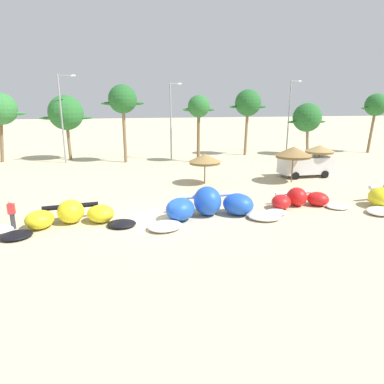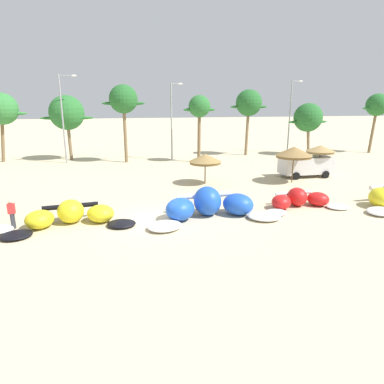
{
  "view_description": "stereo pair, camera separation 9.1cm",
  "coord_description": "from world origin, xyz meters",
  "px_view_note": "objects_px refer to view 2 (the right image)",
  "views": [
    {
      "loc": [
        -1.79,
        -18.75,
        6.68
      ],
      "look_at": [
        2.86,
        2.0,
        1.0
      ],
      "focal_mm": 31.61,
      "sensor_mm": 36.0,
      "label": 1
    },
    {
      "loc": [
        -1.7,
        -18.76,
        6.68
      ],
      "look_at": [
        2.86,
        2.0,
        1.0
      ],
      "focal_mm": 31.61,
      "sensor_mm": 36.0,
      "label": 2
    }
  ],
  "objects_px": {
    "kite_left": "(71,216)",
    "palm_center_right": "(249,104)",
    "kite_center": "(300,200)",
    "parked_van": "(305,165)",
    "palm_center_left": "(199,108)",
    "lamppost_west": "(64,115)",
    "kite_left_of_center": "(210,206)",
    "palm_left_of_gap": "(123,100)",
    "palm_right": "(377,106)",
    "palm_right_of_gap": "(308,118)",
    "palm_leftmost": "(2,109)",
    "palm_left": "(67,113)",
    "lamppost_west_center": "(172,118)",
    "person_by_umbrellas": "(12,214)",
    "beach_umbrella_near_palms": "(294,152)",
    "beach_umbrella_outermost": "(320,149)",
    "lamppost_east_center": "(291,113)",
    "beach_umbrella_middle": "(205,159)"
  },
  "relations": [
    {
      "from": "kite_center",
      "to": "beach_umbrella_outermost",
      "type": "distance_m",
      "value": 10.79
    },
    {
      "from": "kite_left_of_center",
      "to": "lamppost_west_center",
      "type": "xyz_separation_m",
      "value": [
        1.2,
        21.02,
        4.23
      ]
    },
    {
      "from": "palm_right_of_gap",
      "to": "lamppost_west",
      "type": "xyz_separation_m",
      "value": [
        -29.34,
        0.43,
        0.61
      ]
    },
    {
      "from": "beach_umbrella_outermost",
      "to": "palm_left",
      "type": "relative_size",
      "value": 0.39
    },
    {
      "from": "palm_center_left",
      "to": "palm_center_right",
      "type": "bearing_deg",
      "value": 27.9
    },
    {
      "from": "palm_left",
      "to": "lamppost_west_center",
      "type": "height_order",
      "value": "lamppost_west_center"
    },
    {
      "from": "kite_left_of_center",
      "to": "palm_leftmost",
      "type": "xyz_separation_m",
      "value": [
        -17.57,
        23.8,
        5.21
      ]
    },
    {
      "from": "person_by_umbrellas",
      "to": "palm_left",
      "type": "relative_size",
      "value": 0.22
    },
    {
      "from": "palm_leftmost",
      "to": "lamppost_east_center",
      "type": "distance_m",
      "value": 35.13
    },
    {
      "from": "parked_van",
      "to": "lamppost_east_center",
      "type": "bearing_deg",
      "value": 67.39
    },
    {
      "from": "palm_leftmost",
      "to": "parked_van",
      "type": "bearing_deg",
      "value": -26.92
    },
    {
      "from": "palm_right_of_gap",
      "to": "lamppost_east_center",
      "type": "bearing_deg",
      "value": 111.71
    },
    {
      "from": "kite_left",
      "to": "palm_center_right",
      "type": "bearing_deg",
      "value": 49.33
    },
    {
      "from": "beach_umbrella_middle",
      "to": "palm_center_left",
      "type": "relative_size",
      "value": 0.36
    },
    {
      "from": "kite_left_of_center",
      "to": "palm_left_of_gap",
      "type": "xyz_separation_m",
      "value": [
        -4.27,
        20.48,
        6.21
      ]
    },
    {
      "from": "person_by_umbrellas",
      "to": "palm_leftmost",
      "type": "relative_size",
      "value": 0.21
    },
    {
      "from": "palm_center_right",
      "to": "palm_right_of_gap",
      "type": "height_order",
      "value": "palm_center_right"
    },
    {
      "from": "palm_center_left",
      "to": "lamppost_west",
      "type": "bearing_deg",
      "value": 169.8
    },
    {
      "from": "kite_left_of_center",
      "to": "beach_umbrella_middle",
      "type": "relative_size",
      "value": 3.08
    },
    {
      "from": "kite_left_of_center",
      "to": "palm_center_right",
      "type": "xyz_separation_m",
      "value": [
        11.21,
        22.69,
        5.82
      ]
    },
    {
      "from": "palm_left_of_gap",
      "to": "lamppost_east_center",
      "type": "distance_m",
      "value": 22.12
    },
    {
      "from": "palm_center_left",
      "to": "palm_center_right",
      "type": "xyz_separation_m",
      "value": [
        7.31,
        3.87,
        0.45
      ]
    },
    {
      "from": "kite_left_of_center",
      "to": "palm_right_of_gap",
      "type": "xyz_separation_m",
      "value": [
        18.6,
        21.02,
        4.06
      ]
    },
    {
      "from": "kite_left_of_center",
      "to": "person_by_umbrellas",
      "type": "height_order",
      "value": "kite_left_of_center"
    },
    {
      "from": "kite_left_of_center",
      "to": "beach_umbrella_middle",
      "type": "bearing_deg",
      "value": 77.32
    },
    {
      "from": "beach_umbrella_near_palms",
      "to": "beach_umbrella_outermost",
      "type": "bearing_deg",
      "value": 25.68
    },
    {
      "from": "palm_right_of_gap",
      "to": "palm_leftmost",
      "type": "bearing_deg",
      "value": 175.6
    },
    {
      "from": "palm_center_left",
      "to": "palm_center_right",
      "type": "height_order",
      "value": "palm_center_right"
    },
    {
      "from": "kite_left_of_center",
      "to": "palm_right",
      "type": "relative_size",
      "value": 1.07
    },
    {
      "from": "parked_van",
      "to": "lamppost_west_center",
      "type": "distance_m",
      "value": 16.24
    },
    {
      "from": "kite_left",
      "to": "parked_van",
      "type": "xyz_separation_m",
      "value": [
        19.42,
        8.63,
        0.58
      ]
    },
    {
      "from": "parked_van",
      "to": "kite_left_of_center",
      "type": "bearing_deg",
      "value": -141.78
    },
    {
      "from": "palm_left",
      "to": "palm_right",
      "type": "xyz_separation_m",
      "value": [
        39.26,
        -2.79,
        0.78
      ]
    },
    {
      "from": "palm_leftmost",
      "to": "palm_center_right",
      "type": "height_order",
      "value": "palm_center_right"
    },
    {
      "from": "palm_right_of_gap",
      "to": "palm_center_right",
      "type": "bearing_deg",
      "value": 167.26
    },
    {
      "from": "palm_leftmost",
      "to": "palm_left_of_gap",
      "type": "relative_size",
      "value": 0.9
    },
    {
      "from": "palm_center_left",
      "to": "palm_right",
      "type": "distance_m",
      "value": 24.73
    },
    {
      "from": "kite_center",
      "to": "lamppost_east_center",
      "type": "bearing_deg",
      "value": 63.87
    },
    {
      "from": "kite_left_of_center",
      "to": "parked_van",
      "type": "xyz_separation_m",
      "value": [
        11.49,
        9.05,
        0.42
      ]
    },
    {
      "from": "palm_left",
      "to": "lamppost_west_center",
      "type": "distance_m",
      "value": 12.27
    },
    {
      "from": "kite_left_of_center",
      "to": "palm_right",
      "type": "xyz_separation_m",
      "value": [
        28.53,
        21.03,
        5.53
      ]
    },
    {
      "from": "kite_center",
      "to": "parked_van",
      "type": "height_order",
      "value": "parked_van"
    },
    {
      "from": "person_by_umbrellas",
      "to": "palm_left_of_gap",
      "type": "relative_size",
      "value": 0.19
    },
    {
      "from": "beach_umbrella_near_palms",
      "to": "kite_center",
      "type": "bearing_deg",
      "value": -114.53
    },
    {
      "from": "beach_umbrella_outermost",
      "to": "palm_center_left",
      "type": "xyz_separation_m",
      "value": [
        -8.97,
        9.88,
        3.52
      ]
    },
    {
      "from": "beach_umbrella_middle",
      "to": "lamppost_west",
      "type": "relative_size",
      "value": 0.28
    },
    {
      "from": "palm_center_left",
      "to": "beach_umbrella_outermost",
      "type": "bearing_deg",
      "value": -47.77
    },
    {
      "from": "palm_right_of_gap",
      "to": "palm_right",
      "type": "relative_size",
      "value": 0.84
    },
    {
      "from": "kite_left_of_center",
      "to": "palm_right",
      "type": "bearing_deg",
      "value": 36.4
    },
    {
      "from": "beach_umbrella_near_palms",
      "to": "person_by_umbrellas",
      "type": "distance_m",
      "value": 21.39
    }
  ]
}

